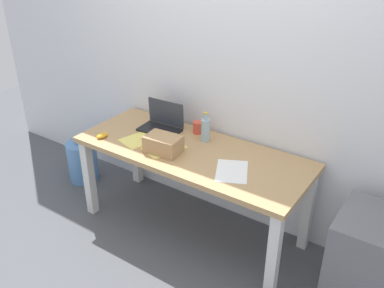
{
  "coord_description": "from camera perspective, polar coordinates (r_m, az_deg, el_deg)",
  "views": [
    {
      "loc": [
        1.56,
        -2.3,
        2.26
      ],
      "look_at": [
        0.0,
        0.0,
        0.77
      ],
      "focal_mm": 40.21,
      "sensor_mm": 36.0,
      "label": 1
    }
  ],
  "objects": [
    {
      "name": "ground_plane",
      "position": [
        3.58,
        0.0,
        -10.99
      ],
      "size": [
        8.0,
        8.0,
        0.0
      ],
      "primitive_type": "plane",
      "color": "#515459"
    },
    {
      "name": "back_wall",
      "position": [
        3.27,
        4.18,
        11.03
      ],
      "size": [
        5.2,
        0.08,
        2.6
      ],
      "primitive_type": "cube",
      "color": "white",
      "rests_on": "ground"
    },
    {
      "name": "desk",
      "position": [
        3.22,
        0.0,
        -2.29
      ],
      "size": [
        1.77,
        0.71,
        0.72
      ],
      "color": "tan",
      "rests_on": "ground"
    },
    {
      "name": "laptop_left",
      "position": [
        3.47,
        -4.01,
        2.74
      ],
      "size": [
        0.34,
        0.22,
        0.23
      ],
      "color": "black",
      "rests_on": "desk"
    },
    {
      "name": "beer_bottle",
      "position": [
        3.26,
        1.72,
        1.96
      ],
      "size": [
        0.07,
        0.07,
        0.24
      ],
      "color": "#99B7C1",
      "rests_on": "desk"
    },
    {
      "name": "computer_mouse",
      "position": [
        3.42,
        -11.82,
        1.11
      ],
      "size": [
        0.07,
        0.11,
        0.03
      ],
      "primitive_type": "ellipsoid",
      "rotation": [
        0.0,
        0.0,
        -0.15
      ],
      "color": "gold",
      "rests_on": "desk"
    },
    {
      "name": "cardboard_box",
      "position": [
        3.12,
        -3.82,
        -0.02
      ],
      "size": [
        0.27,
        0.2,
        0.13
      ],
      "primitive_type": "cube",
      "rotation": [
        0.0,
        0.0,
        0.09
      ],
      "color": "tan",
      "rests_on": "desk"
    },
    {
      "name": "coffee_mug",
      "position": [
        3.4,
        0.79,
        2.22
      ],
      "size": [
        0.08,
        0.08,
        0.09
      ],
      "primitive_type": "cylinder",
      "color": "#D84C38",
      "rests_on": "desk"
    },
    {
      "name": "paper_sheet_front_right",
      "position": [
        2.93,
        5.3,
        -3.61
      ],
      "size": [
        0.32,
        0.36,
        0.0
      ],
      "primitive_type": "cube",
      "rotation": [
        0.0,
        0.0,
        0.46
      ],
      "color": "white",
      "rests_on": "desk"
    },
    {
      "name": "paper_sheet_front_left",
      "position": [
        3.35,
        -6.79,
        0.66
      ],
      "size": [
        0.28,
        0.34,
        0.0
      ],
      "primitive_type": "cube",
      "rotation": [
        0.0,
        0.0,
        -0.27
      ],
      "color": "#F4E06B",
      "rests_on": "desk"
    },
    {
      "name": "paper_yellow_folder",
      "position": [
        3.21,
        -3.73,
        -0.5
      ],
      "size": [
        0.29,
        0.35,
        0.0
      ],
      "primitive_type": "cube",
      "rotation": [
        0.0,
        0.0,
        -0.33
      ],
      "color": "#F4E06B",
      "rests_on": "desk"
    },
    {
      "name": "water_cooler_jug",
      "position": [
        4.2,
        -14.3,
        -2.18
      ],
      "size": [
        0.28,
        0.28,
        0.44
      ],
      "color": "#598CC6",
      "rests_on": "ground"
    },
    {
      "name": "filing_cabinet",
      "position": [
        3.01,
        21.91,
        -14.2
      ],
      "size": [
        0.4,
        0.48,
        0.66
      ],
      "primitive_type": "cube",
      "color": "slate",
      "rests_on": "ground"
    }
  ]
}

